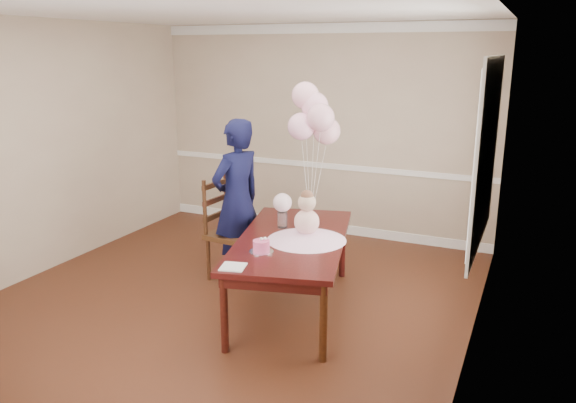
{
  "coord_description": "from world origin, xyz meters",
  "views": [
    {
      "loc": [
        2.61,
        -4.3,
        2.37
      ],
      "look_at": [
        0.6,
        0.14,
        1.05
      ],
      "focal_mm": 35.0,
      "sensor_mm": 36.0,
      "label": 1
    }
  ],
  "objects_px": {
    "dining_chair_seat": "(233,235)",
    "woman": "(237,200)",
    "dining_table_top": "(292,240)",
    "birthday_cake": "(261,246)"
  },
  "relations": [
    {
      "from": "dining_chair_seat",
      "to": "woman",
      "type": "relative_size",
      "value": 0.28
    },
    {
      "from": "dining_chair_seat",
      "to": "woman",
      "type": "height_order",
      "value": "woman"
    },
    {
      "from": "dining_table_top",
      "to": "woman",
      "type": "height_order",
      "value": "woman"
    },
    {
      "from": "dining_table_top",
      "to": "woman",
      "type": "relative_size",
      "value": 1.11
    },
    {
      "from": "birthday_cake",
      "to": "dining_chair_seat",
      "type": "distance_m",
      "value": 1.24
    },
    {
      "from": "dining_table_top",
      "to": "dining_chair_seat",
      "type": "xyz_separation_m",
      "value": [
        -0.88,
        0.44,
        -0.21
      ]
    },
    {
      "from": "dining_table_top",
      "to": "woman",
      "type": "xyz_separation_m",
      "value": [
        -0.84,
        0.48,
        0.17
      ]
    },
    {
      "from": "birthday_cake",
      "to": "woman",
      "type": "height_order",
      "value": "woman"
    },
    {
      "from": "birthday_cake",
      "to": "dining_chair_seat",
      "type": "bearing_deg",
      "value": 131.43
    },
    {
      "from": "birthday_cake",
      "to": "woman",
      "type": "distance_m",
      "value": 1.21
    }
  ]
}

